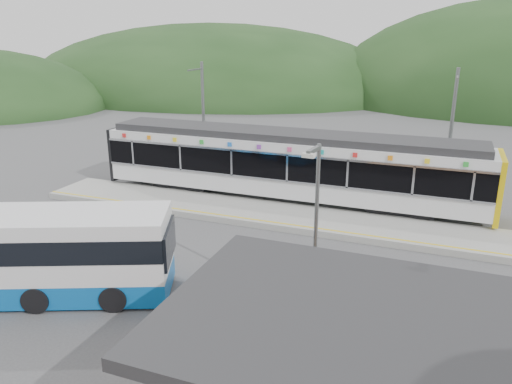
% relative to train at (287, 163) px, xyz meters
% --- Properties ---
extents(ground, '(120.00, 120.00, 0.00)m').
position_rel_train_xyz_m(ground, '(0.84, -6.00, -2.06)').
color(ground, '#4C4C4F').
rests_on(ground, ground).
extents(hills, '(146.00, 149.00, 26.00)m').
position_rel_train_xyz_m(hills, '(7.03, -0.71, -2.06)').
color(hills, '#1E3D19').
rests_on(hills, ground).
extents(platform, '(26.00, 3.20, 0.30)m').
position_rel_train_xyz_m(platform, '(0.84, -2.70, -1.91)').
color(platform, '#9E9E99').
rests_on(platform, ground).
extents(yellow_line, '(26.00, 0.10, 0.01)m').
position_rel_train_xyz_m(yellow_line, '(0.84, -4.00, -1.76)').
color(yellow_line, yellow).
rests_on(yellow_line, platform).
extents(train, '(20.44, 3.01, 3.74)m').
position_rel_train_xyz_m(train, '(0.00, 0.00, 0.00)').
color(train, black).
rests_on(train, ground).
extents(catenary_mast_west, '(0.18, 1.80, 7.00)m').
position_rel_train_xyz_m(catenary_mast_west, '(-6.16, 2.56, 1.58)').
color(catenary_mast_west, slate).
rests_on(catenary_mast_west, ground).
extents(catenary_mast_east, '(0.18, 1.80, 7.00)m').
position_rel_train_xyz_m(catenary_mast_east, '(7.84, 2.56, 1.58)').
color(catenary_mast_east, slate).
rests_on(catenary_mast_east, ground).
extents(station_shelter, '(9.20, 6.20, 3.00)m').
position_rel_train_xyz_m(station_shelter, '(6.83, -15.00, -0.51)').
color(station_shelter, '#966541').
rests_on(station_shelter, ground).
extents(bus, '(10.99, 6.57, 2.97)m').
position_rel_train_xyz_m(bus, '(-5.70, -13.04, -0.63)').
color(bus, '#0B5CAF').
rests_on(bus, ground).
extents(lamp_post, '(0.37, 1.00, 5.54)m').
position_rel_train_xyz_m(lamp_post, '(4.23, -10.45, 1.26)').
color(lamp_post, slate).
rests_on(lamp_post, ground).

